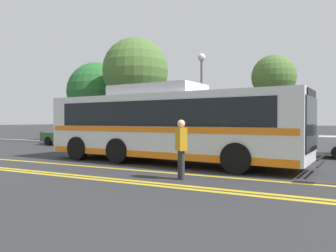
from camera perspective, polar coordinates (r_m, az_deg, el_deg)
ground_plane at (r=13.19m, az=0.60°, el=-6.41°), size 220.00×220.00×0.00m
lane_strip_0 at (r=11.22m, az=-5.12°, el=-7.71°), size 30.52×0.20×0.01m
lane_strip_1 at (r=9.83m, az=-10.43°, el=-8.94°), size 30.52×0.20×0.01m
lane_strip_2 at (r=9.59m, az=-11.58°, el=-9.20°), size 30.52×0.20×0.01m
curb_strip at (r=19.11m, az=8.86°, el=-3.91°), size 38.52×0.36×0.15m
transit_bus at (r=13.02m, az=-0.07°, el=0.37°), size 10.99×3.39×3.12m
parked_car_0 at (r=23.18m, az=-16.40°, el=-1.46°), size 4.22×1.98×1.48m
parked_car_1 at (r=20.19m, az=-4.64°, el=-1.93°), size 4.75×2.00×1.33m
parked_car_2 at (r=17.53m, az=12.97°, el=-2.24°), size 4.41×2.20×1.41m
pedestrian_0 at (r=9.43m, az=2.30°, el=-3.39°), size 0.45×0.45×1.72m
street_lamp at (r=20.20m, az=5.87°, el=7.78°), size 0.47×0.47×5.78m
tree_0 at (r=23.54m, az=-5.69°, el=9.51°), size 4.64×4.64×7.53m
tree_2 at (r=22.49m, az=17.93°, el=8.07°), size 2.85×2.85×5.95m
tree_3 at (r=27.57m, az=-12.32°, el=5.81°), size 4.79×4.79×6.44m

